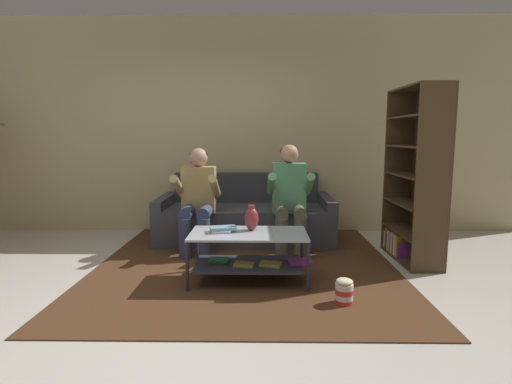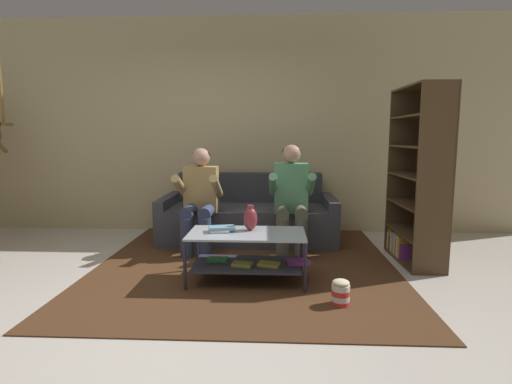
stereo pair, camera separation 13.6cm
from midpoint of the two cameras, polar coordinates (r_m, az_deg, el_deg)
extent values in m
plane|color=beige|center=(3.42, -9.72, -14.76)|extent=(16.80, 16.80, 0.00)
cube|color=tan|center=(5.59, -5.44, 9.32)|extent=(8.40, 0.12, 2.90)
cube|color=#3E3F48|center=(5.07, -2.29, -4.50)|extent=(1.91, 0.93, 0.44)
cube|color=#34353D|center=(5.37, -2.10, 0.69)|extent=(1.91, 0.18, 0.39)
cube|color=#3E3F48|center=(5.21, -13.57, -3.70)|extent=(0.13, 0.93, 0.56)
cube|color=#3E3F48|center=(5.10, 9.22, -3.82)|extent=(0.13, 0.93, 0.56)
cylinder|color=#343E5E|center=(4.40, -10.97, -6.56)|extent=(0.14, 0.14, 0.44)
cylinder|color=#343E5E|center=(4.36, -8.38, -6.62)|extent=(0.14, 0.14, 0.44)
cylinder|color=#343E5E|center=(4.51, -10.60, -2.76)|extent=(0.14, 0.42, 0.14)
cylinder|color=#343E5E|center=(4.48, -8.08, -2.79)|extent=(0.14, 0.42, 0.14)
cube|color=#A28751|center=(4.66, -8.96, 0.38)|extent=(0.38, 0.22, 0.53)
cylinder|color=#A28751|center=(4.52, -11.90, 0.74)|extent=(0.09, 0.49, 0.31)
cylinder|color=#A28751|center=(4.45, -6.78, 0.75)|extent=(0.09, 0.49, 0.31)
sphere|color=tan|center=(4.63, -9.06, 4.91)|extent=(0.21, 0.21, 0.21)
ellipsoid|color=black|center=(4.65, -9.02, 5.25)|extent=(0.21, 0.21, 0.13)
cylinder|color=#525444|center=(4.31, 2.76, -6.72)|extent=(0.14, 0.14, 0.44)
cylinder|color=#525444|center=(4.32, 5.42, -6.71)|extent=(0.14, 0.14, 0.44)
cylinder|color=#525444|center=(4.43, 2.70, -2.84)|extent=(0.14, 0.42, 0.14)
cylinder|color=#525444|center=(4.44, 5.29, -2.84)|extent=(0.14, 0.42, 0.14)
cube|color=#548F63|center=(4.60, 3.88, 0.61)|extent=(0.38, 0.22, 0.57)
cylinder|color=#548F63|center=(4.41, 1.37, 1.05)|extent=(0.09, 0.49, 0.31)
cylinder|color=#548F63|center=(4.43, 6.64, 1.03)|extent=(0.09, 0.49, 0.31)
sphere|color=tan|center=(4.57, 3.93, 5.45)|extent=(0.21, 0.21, 0.21)
ellipsoid|color=black|center=(4.59, 3.92, 5.79)|extent=(0.21, 0.21, 0.13)
cube|color=#AEBBC8|center=(3.61, -2.17, -5.95)|extent=(1.05, 0.56, 0.02)
cube|color=#2E3242|center=(3.69, -2.15, -10.28)|extent=(0.96, 0.51, 0.02)
cylinder|color=#282839|center=(3.48, -10.94, -10.36)|extent=(0.03, 0.03, 0.46)
cylinder|color=#282839|center=(3.43, 6.31, -10.56)|extent=(0.03, 0.03, 0.46)
cylinder|color=#282839|center=(3.97, -9.39, -8.00)|extent=(0.03, 0.03, 0.46)
cylinder|color=#282839|center=(3.93, 5.57, -8.12)|extent=(0.03, 0.03, 0.46)
cube|color=#339047|center=(3.76, -6.35, -9.63)|extent=(0.19, 0.14, 0.02)
cube|color=#A9AE47|center=(3.60, -2.82, -10.31)|extent=(0.19, 0.14, 0.03)
cube|color=#AAB041|center=(3.61, 1.00, -10.29)|extent=(0.21, 0.16, 0.03)
cube|color=purple|center=(3.70, 5.10, -9.86)|extent=(0.23, 0.19, 0.03)
cube|color=#4D2F1B|center=(4.33, -2.29, -9.64)|extent=(3.00, 3.44, 0.01)
cube|color=brown|center=(4.33, -2.29, -9.62)|extent=(1.65, 1.89, 0.00)
ellipsoid|color=maroon|center=(3.67, -1.70, -3.87)|extent=(0.13, 0.13, 0.21)
cylinder|color=maroon|center=(3.65, -1.71, -2.24)|extent=(0.06, 0.06, 0.05)
cube|color=silver|center=(3.64, -6.05, -5.53)|extent=(0.19, 0.18, 0.02)
cube|color=#6B97B6|center=(3.63, -5.80, -5.15)|extent=(0.26, 0.19, 0.03)
cube|color=#4A361F|center=(4.87, 19.01, 2.75)|extent=(0.35, 0.03, 1.81)
cube|color=#4A361F|center=(4.06, 23.17, 1.58)|extent=(0.35, 0.03, 1.81)
cube|color=#4A361F|center=(4.53, 22.83, 2.19)|extent=(0.04, 0.90, 1.81)
cube|color=#4A361F|center=(4.63, 20.35, -8.89)|extent=(0.37, 0.87, 0.02)
cube|color=#4A361F|center=(4.56, 20.53, -5.37)|extent=(0.37, 0.87, 0.02)
cube|color=#4A361F|center=(4.50, 20.71, -1.61)|extent=(0.37, 0.87, 0.02)
cube|color=#4A361F|center=(4.46, 20.90, 2.22)|extent=(0.37, 0.87, 0.02)
cube|color=#4A361F|center=(4.45, 21.10, 6.10)|extent=(0.37, 0.87, 0.02)
cube|color=#4A361F|center=(4.45, 21.29, 9.99)|extent=(0.37, 0.87, 0.02)
cube|color=#4A361F|center=(4.47, 21.49, 13.73)|extent=(0.37, 0.87, 0.02)
cube|color=silver|center=(4.97, 18.70, -6.39)|extent=(0.30, 0.03, 0.20)
cube|color=orange|center=(4.92, 18.52, -6.23)|extent=(0.24, 0.04, 0.25)
cube|color=#251C30|center=(4.90, 18.83, -6.73)|extent=(0.27, 0.04, 0.17)
cube|color=silver|center=(4.86, 19.01, -6.57)|extent=(0.28, 0.03, 0.22)
cube|color=gold|center=(4.83, 19.09, -7.05)|extent=(0.27, 0.06, 0.16)
cube|color=teal|center=(4.78, 19.21, -7.09)|extent=(0.25, 0.03, 0.18)
cube|color=silver|center=(4.74, 19.48, -6.84)|extent=(0.27, 0.05, 0.24)
cube|color=red|center=(4.71, 19.62, -7.23)|extent=(0.27, 0.04, 0.19)
cube|color=silver|center=(4.67, 20.11, -7.14)|extent=(0.32, 0.05, 0.23)
cube|color=gold|center=(4.62, 19.88, -7.28)|extent=(0.24, 0.06, 0.24)
cube|color=purple|center=(4.58, 20.19, -7.87)|extent=(0.26, 0.04, 0.16)
cylinder|color=red|center=(3.31, 11.24, -15.13)|extent=(0.14, 0.14, 0.04)
cylinder|color=white|center=(3.30, 11.26, -14.46)|extent=(0.14, 0.14, 0.04)
cylinder|color=red|center=(3.28, 11.28, -13.77)|extent=(0.14, 0.14, 0.04)
cylinder|color=white|center=(3.27, 11.31, -13.08)|extent=(0.14, 0.14, 0.04)
ellipsoid|color=beige|center=(3.25, 11.32, -12.44)|extent=(0.13, 0.13, 0.05)
camera|label=1|loc=(0.07, -90.99, -0.14)|focal=28.00mm
camera|label=2|loc=(0.07, 89.01, 0.14)|focal=28.00mm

